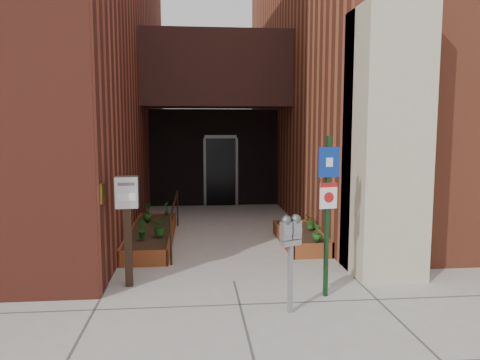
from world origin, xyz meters
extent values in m
plane|color=#9E9991|center=(0.00, 0.00, 0.00)|extent=(80.00, 80.00, 0.00)
cube|color=#9B452D|center=(6.00, 7.15, 5.00)|extent=(8.00, 13.70, 10.00)
cube|color=tan|center=(2.55, 0.20, 2.20)|extent=(1.10, 1.20, 4.40)
cube|color=black|center=(0.00, 6.00, 4.00)|extent=(4.20, 2.00, 2.00)
cube|color=black|center=(0.00, 7.40, 1.50)|extent=(4.00, 0.30, 3.00)
cube|color=black|center=(0.20, 7.22, 1.05)|extent=(0.90, 0.06, 2.10)
cube|color=#B79338|center=(-1.99, -0.20, 1.50)|extent=(0.04, 0.30, 0.30)
cube|color=maroon|center=(-1.55, 0.92, 0.15)|extent=(0.90, 0.04, 0.30)
cube|color=maroon|center=(-1.55, 4.48, 0.15)|extent=(0.90, 0.04, 0.30)
cube|color=maroon|center=(-1.98, 2.70, 0.15)|extent=(0.04, 3.60, 0.30)
cube|color=maroon|center=(-1.12, 2.70, 0.15)|extent=(0.04, 3.60, 0.30)
cube|color=black|center=(-1.55, 2.70, 0.13)|extent=(0.82, 3.52, 0.26)
cube|color=maroon|center=(1.60, 1.12, 0.15)|extent=(0.80, 0.04, 0.30)
cube|color=maroon|center=(1.60, 3.28, 0.15)|extent=(0.80, 0.04, 0.30)
cube|color=maroon|center=(1.22, 2.20, 0.15)|extent=(0.04, 2.20, 0.30)
cube|color=maroon|center=(1.98, 2.20, 0.15)|extent=(0.04, 2.20, 0.30)
cube|color=black|center=(1.60, 2.20, 0.13)|extent=(0.72, 2.12, 0.26)
cylinder|color=black|center=(-1.05, 1.00, 0.45)|extent=(0.04, 0.04, 0.90)
cylinder|color=black|center=(-1.05, 4.30, 0.45)|extent=(0.04, 0.04, 0.90)
cylinder|color=black|center=(-1.05, 2.65, 0.88)|extent=(0.04, 3.30, 0.04)
cube|color=#949496|center=(0.65, -1.33, 0.46)|extent=(0.07, 0.07, 0.93)
cube|color=#949496|center=(0.65, -1.33, 0.96)|extent=(0.30, 0.22, 0.07)
cube|color=#949496|center=(0.58, -1.36, 1.13)|extent=(0.17, 0.14, 0.24)
sphere|color=#59595B|center=(0.58, -1.36, 1.27)|extent=(0.14, 0.14, 0.14)
cube|color=white|center=(0.60, -1.41, 1.15)|extent=(0.08, 0.04, 0.05)
cube|color=#B21414|center=(0.60, -1.41, 1.08)|extent=(0.08, 0.04, 0.03)
cube|color=#949496|center=(0.72, -1.30, 1.13)|extent=(0.17, 0.14, 0.24)
sphere|color=#59595B|center=(0.72, -1.30, 1.27)|extent=(0.14, 0.14, 0.14)
cube|color=white|center=(0.74, -1.34, 1.15)|extent=(0.08, 0.04, 0.05)
cube|color=#B21414|center=(0.74, -1.34, 1.08)|extent=(0.08, 0.04, 0.03)
cube|color=black|center=(1.29, -0.78, 1.18)|extent=(0.06, 0.06, 2.36)
cube|color=navy|center=(1.30, -0.81, 1.99)|extent=(0.32, 0.08, 0.43)
cube|color=white|center=(1.30, -0.82, 1.99)|extent=(0.11, 0.03, 0.13)
cube|color=white|center=(1.30, -0.81, 1.50)|extent=(0.27, 0.07, 0.38)
cube|color=#B21414|center=(1.30, -0.82, 1.66)|extent=(0.27, 0.07, 0.06)
cylinder|color=#B21414|center=(1.30, -0.82, 1.48)|extent=(0.15, 0.04, 0.15)
cube|color=black|center=(-1.65, -0.05, 0.63)|extent=(0.12, 0.12, 1.26)
cube|color=#B9B9BB|center=(-1.65, -0.05, 1.49)|extent=(0.36, 0.27, 0.48)
cube|color=#59595B|center=(-1.64, -0.18, 1.63)|extent=(0.25, 0.03, 0.05)
cube|color=white|center=(-1.64, -0.18, 1.43)|extent=(0.28, 0.03, 0.11)
imported|color=#1A5B1A|center=(-1.32, 2.05, 0.49)|extent=(0.46, 0.46, 0.38)
imported|color=#175119|center=(-1.66, 1.84, 0.47)|extent=(0.24, 0.24, 0.35)
imported|color=#224F16|center=(-1.72, 3.57, 0.51)|extent=(0.31, 0.31, 0.41)
imported|color=#1F5A19|center=(-1.33, 4.30, 0.46)|extent=(0.21, 0.21, 0.32)
imported|color=#1A5E1C|center=(1.71, 1.30, 0.46)|extent=(0.26, 0.26, 0.33)
imported|color=#285C1A|center=(1.35, 2.37, 0.45)|extent=(0.22, 0.22, 0.31)
imported|color=#26601B|center=(1.85, 2.33, 0.46)|extent=(0.37, 0.37, 0.31)
camera|label=1|loc=(-0.61, -7.29, 2.52)|focal=35.00mm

